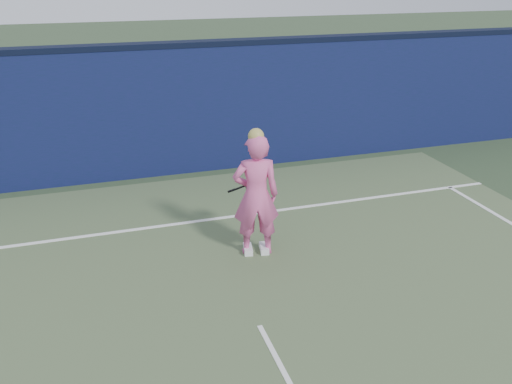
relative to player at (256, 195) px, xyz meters
name	(u,v)px	position (x,y,z in m)	size (l,w,h in m)	color
ground	(290,384)	(-0.50, -2.73, -0.92)	(80.00, 80.00, 0.00)	#2A4128
backstop_wall	(175,112)	(-0.50, 3.77, 0.33)	(24.00, 0.40, 2.50)	#0C1837
wall_cap	(171,45)	(-0.50, 3.77, 1.63)	(24.00, 0.42, 0.10)	black
player	(256,195)	(0.00, 0.00, 0.00)	(0.73, 0.55, 1.90)	#E2589A
racket	(252,184)	(0.08, 0.45, -0.01)	(0.54, 0.12, 0.29)	black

